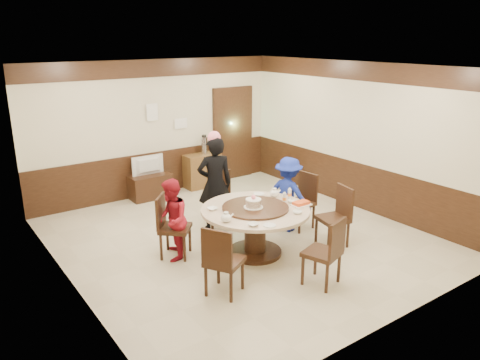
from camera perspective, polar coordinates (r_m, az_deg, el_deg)
room at (r=7.54m, az=0.04°, el=0.46°), size 6.00×6.04×2.84m
banquet_table at (r=7.16m, az=1.87°, el=-5.11°), size 1.65×1.65×0.78m
chair_0 at (r=8.28m, az=7.31°, el=-3.77°), size 0.49×0.48×0.97m
chair_1 at (r=8.34m, az=-2.35°, el=-3.50°), size 0.58×0.59×0.97m
chair_2 at (r=7.26m, az=-8.05°, el=-6.92°), size 0.62×0.62×0.97m
chair_3 at (r=6.20m, az=-2.01°, el=-11.18°), size 0.61×0.60×0.97m
chair_4 at (r=6.51m, az=10.06°, el=-9.98°), size 0.55×0.56×0.97m
chair_5 at (r=7.70m, az=11.31°, el=-5.66°), size 0.53×0.52×0.97m
person_standing at (r=8.00m, az=-3.08°, el=-0.46°), size 0.70×0.58×1.65m
person_red at (r=7.06m, az=-8.35°, el=-4.83°), size 0.70×0.76×1.24m
person_blue at (r=8.05m, az=5.90°, el=-1.74°), size 0.73×0.95×1.30m
birthday_cake at (r=7.02m, az=1.65°, el=-2.83°), size 0.29×0.29×0.20m
teapot_left at (r=6.57m, az=-1.71°, el=-4.63°), size 0.17×0.15×0.13m
teapot_right at (r=7.58m, az=4.21°, el=-1.62°), size 0.17×0.15×0.13m
bowl_0 at (r=7.03m, az=-3.38°, el=-3.52°), size 0.15×0.15×0.04m
bowl_1 at (r=6.92m, az=7.01°, el=-3.92°), size 0.14×0.14×0.04m
bowl_2 at (r=6.45m, az=1.61°, el=-5.44°), size 0.15×0.15×0.04m
bowl_3 at (r=7.36m, az=6.28°, el=-2.61°), size 0.13×0.13×0.04m
saucer_near at (r=6.46m, az=3.63°, el=-5.54°), size 0.18×0.18×0.01m
saucer_far at (r=7.71m, az=2.29°, el=-1.69°), size 0.18×0.18×0.01m
shrimp_platter at (r=7.25m, az=7.45°, el=-2.88°), size 0.30×0.20×0.06m
bottle_0 at (r=7.31m, az=5.44°, el=-2.21°), size 0.06×0.06×0.16m
bottle_1 at (r=7.51m, az=6.07°, el=-1.69°), size 0.06×0.06×0.16m
tv_stand at (r=9.90m, az=-10.87°, el=-0.77°), size 0.85×0.45×0.50m
television at (r=9.77m, az=-11.01°, el=1.74°), size 0.69×0.10×0.40m
side_cabinet at (r=10.45m, az=-4.64°, el=1.17°), size 0.80×0.40×0.75m
thermos at (r=10.35m, az=-4.38°, el=4.24°), size 0.15×0.15×0.38m
notice_left at (r=9.83m, az=-10.63°, el=8.13°), size 0.25×0.00×0.35m
notice_right at (r=10.17m, az=-7.21°, el=6.86°), size 0.30×0.00×0.22m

